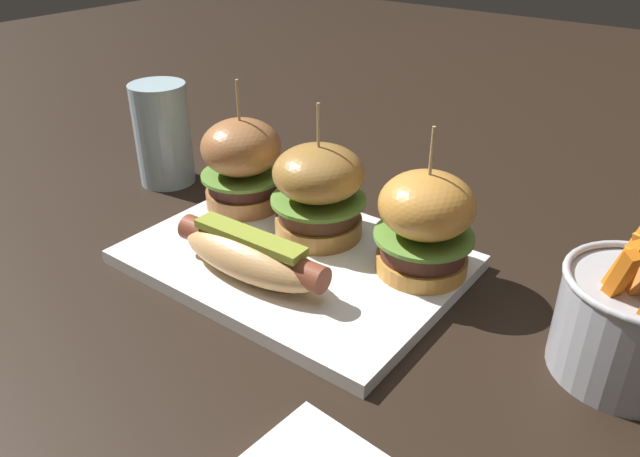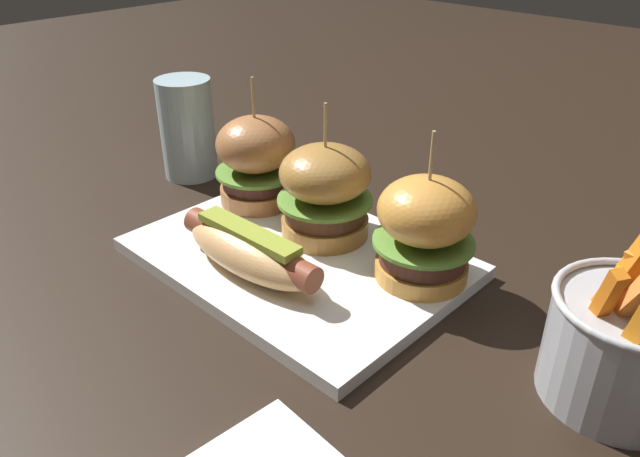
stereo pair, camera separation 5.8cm
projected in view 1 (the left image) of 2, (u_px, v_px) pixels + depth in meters
The scene contains 8 objects.
ground_plane at pixel (295, 265), 0.63m from camera, with size 3.00×3.00×0.00m, color black.
platter_main at pixel (295, 259), 0.62m from camera, with size 0.32×0.23×0.01m, color white.
hot_dog at pixel (251, 254), 0.57m from camera, with size 0.17×0.06×0.05m.
slider_left at pixel (242, 163), 0.69m from camera, with size 0.10×0.10×0.15m.
slider_center at pixel (318, 191), 0.63m from camera, with size 0.10×0.10×0.14m.
slider_right at pixel (425, 223), 0.57m from camera, with size 0.10×0.10×0.15m.
fries_bucket at pixel (631, 323), 0.47m from camera, with size 0.12×0.12×0.14m.
water_glass at pixel (163, 134), 0.78m from camera, with size 0.07×0.07×0.13m, color silver.
Camera 1 is at (0.34, -0.41, 0.34)m, focal length 34.25 mm.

